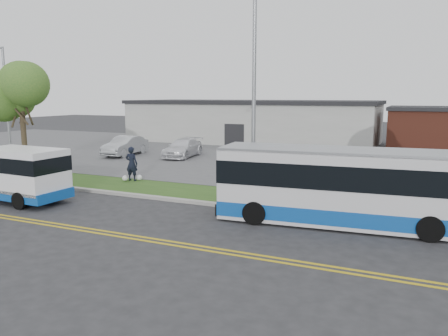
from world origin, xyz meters
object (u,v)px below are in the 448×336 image
at_px(streetlight_near, 253,87).
at_px(transit_bus, 357,188).
at_px(parked_car_a, 125,146).
at_px(tree_west, 20,91).
at_px(shuttle_bus, 13,173).
at_px(streetlight_far, 6,101).
at_px(pedestrian, 132,164).
at_px(parked_car_b, 183,148).

xyz_separation_m(streetlight_near, transit_bus, (4.95, -2.13, -3.77)).
bearing_deg(parked_car_a, tree_west, -96.44).
bearing_deg(tree_west, transit_bus, -7.43).
bearing_deg(parked_car_a, streetlight_near, -37.44).
bearing_deg(shuttle_bus, parked_car_a, 109.35).
xyz_separation_m(tree_west, transit_bus, (19.95, -2.60, -3.66)).
xyz_separation_m(tree_west, streetlight_far, (-4.00, 2.22, -0.65)).
bearing_deg(transit_bus, tree_west, 167.54).
distance_m(tree_west, transit_bus, 20.45).
distance_m(streetlight_far, pedestrian, 11.88).
xyz_separation_m(streetlight_near, pedestrian, (-7.71, 1.27, -4.16)).
height_order(tree_west, pedestrian, tree_west).
height_order(tree_west, parked_car_a, tree_west).
distance_m(tree_west, streetlight_near, 15.01).
distance_m(shuttle_bus, parked_car_a, 15.00).
xyz_separation_m(streetlight_near, streetlight_far, (-19.00, 2.69, -0.76)).
bearing_deg(pedestrian, streetlight_far, -12.55).
distance_m(tree_west, parked_car_b, 12.41).
bearing_deg(parked_car_b, pedestrian, -83.54).
bearing_deg(pedestrian, shuttle_bus, 62.02).
relative_size(shuttle_bus, transit_bus, 0.62).
relative_size(streetlight_far, shuttle_bus, 1.22).
bearing_deg(streetlight_far, parked_car_a, 57.71).
bearing_deg(pedestrian, parked_car_a, -56.76).
height_order(streetlight_near, parked_car_a, streetlight_near).
relative_size(transit_bus, parked_car_a, 2.27).
xyz_separation_m(streetlight_near, shuttle_bus, (-10.13, -4.55, -3.91)).
distance_m(streetlight_near, shuttle_bus, 11.77).
xyz_separation_m(streetlight_near, parked_car_b, (-9.85, 10.90, -4.44)).
xyz_separation_m(streetlight_far, parked_car_b, (9.15, 8.21, -3.68)).
relative_size(tree_west, parked_car_a, 1.48).
distance_m(streetlight_far, transit_bus, 24.62).
xyz_separation_m(transit_bus, parked_car_a, (-19.47, 11.91, -0.59)).
bearing_deg(transit_bus, parked_car_b, 133.61).
bearing_deg(parked_car_a, streetlight_far, -125.75).
bearing_deg(transit_bus, streetlight_far, 163.59).
relative_size(streetlight_near, transit_bus, 0.90).
bearing_deg(parked_car_a, shuttle_bus, -76.44).
bearing_deg(parked_car_b, parked_car_a, -172.64).
xyz_separation_m(tree_west, parked_car_a, (0.49, 9.31, -4.25)).
height_order(shuttle_bus, transit_bus, transit_bus).
xyz_separation_m(tree_west, parked_car_b, (5.15, 10.43, -4.33)).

